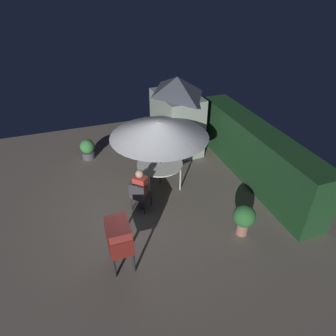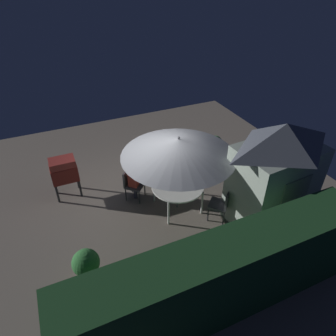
{
  "view_description": "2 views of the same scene",
  "coord_description": "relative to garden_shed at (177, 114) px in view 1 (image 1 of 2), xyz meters",
  "views": [
    {
      "loc": [
        6.59,
        -1.63,
        5.52
      ],
      "look_at": [
        -0.07,
        0.69,
        0.87
      ],
      "focal_mm": 31.71,
      "sensor_mm": 36.0,
      "label": 1
    },
    {
      "loc": [
        2.2,
        6.1,
        5.53
      ],
      "look_at": [
        -0.5,
        0.1,
        1.0
      ],
      "focal_mm": 32.08,
      "sensor_mm": 36.0,
      "label": 2
    }
  ],
  "objects": [
    {
      "name": "ground_plane",
      "position": [
        2.5,
        -1.87,
        -1.37
      ],
      "size": [
        11.0,
        11.0,
        0.0
      ],
      "primitive_type": "plane",
      "color": "#6B6056"
    },
    {
      "name": "hedge_backdrop",
      "position": [
        2.5,
        1.63,
        -0.5
      ],
      "size": [
        5.73,
        0.87,
        1.74
      ],
      "color": "#193D1E",
      "rests_on": "ground"
    },
    {
      "name": "garden_shed",
      "position": [
        0.0,
        0.0,
        0.0
      ],
      "size": [
        2.18,
        1.52,
        2.69
      ],
      "color": "gray",
      "rests_on": "ground"
    },
    {
      "name": "patio_table",
      "position": [
        1.95,
        -1.27,
        -0.67
      ],
      "size": [
        1.37,
        1.37,
        0.76
      ],
      "color": "white",
      "rests_on": "ground"
    },
    {
      "name": "patio_umbrella",
      "position": [
        1.95,
        -1.27,
        0.53
      ],
      "size": [
        2.81,
        2.81,
        2.18
      ],
      "color": "#4C4C51",
      "rests_on": "ground"
    },
    {
      "name": "bbq_grill",
      "position": [
        4.54,
        -3.02,
        -0.52
      ],
      "size": [
        0.7,
        0.51,
        1.2
      ],
      "color": "maroon",
      "rests_on": "ground"
    },
    {
      "name": "chair_near_shed",
      "position": [
        2.91,
        -2.17,
        -0.85
      ],
      "size": [
        0.65,
        0.65,
        0.9
      ],
      "color": "#38383D",
      "rests_on": "ground"
    },
    {
      "name": "chair_far_side",
      "position": [
        1.12,
        -0.41,
        -0.85
      ],
      "size": [
        0.65,
        0.65,
        0.9
      ],
      "color": "#38383D",
      "rests_on": "ground"
    },
    {
      "name": "potted_plant_by_shed",
      "position": [
        4.61,
        0.03,
        -0.86
      ],
      "size": [
        0.56,
        0.56,
        0.85
      ],
      "color": "#936651",
      "rests_on": "ground"
    },
    {
      "name": "potted_plant_by_grill",
      "position": [
        -0.39,
        -3.19,
        -1.01
      ],
      "size": [
        0.5,
        0.5,
        0.71
      ],
      "color": "#4C4C51",
      "rests_on": "ground"
    },
    {
      "name": "person_in_red",
      "position": [
        2.85,
        -2.11,
        -0.59
      ],
      "size": [
        0.41,
        0.41,
        1.26
      ],
      "color": "#CC3D33",
      "rests_on": "ground"
    }
  ]
}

